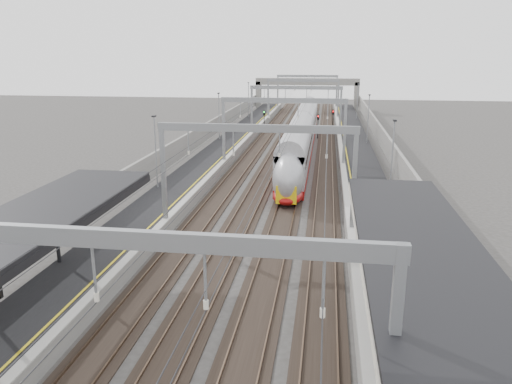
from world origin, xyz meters
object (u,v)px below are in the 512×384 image
(train, at_px, (301,139))
(bench, at_px, (422,342))
(overbridge, at_px, (307,86))
(signal_green, at_px, (264,117))

(train, relative_size, bench, 23.71)
(overbridge, xyz_separation_m, signal_green, (-5.20, -32.35, -2.89))
(bench, bearing_deg, overbridge, 95.11)
(overbridge, xyz_separation_m, train, (1.50, -49.94, -3.29))
(overbridge, distance_m, train, 50.08)
(train, distance_m, signal_green, 18.83)
(bench, bearing_deg, signal_green, 102.65)
(overbridge, height_order, train, overbridge)
(train, bearing_deg, bench, -80.94)
(overbridge, relative_size, signal_green, 6.33)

